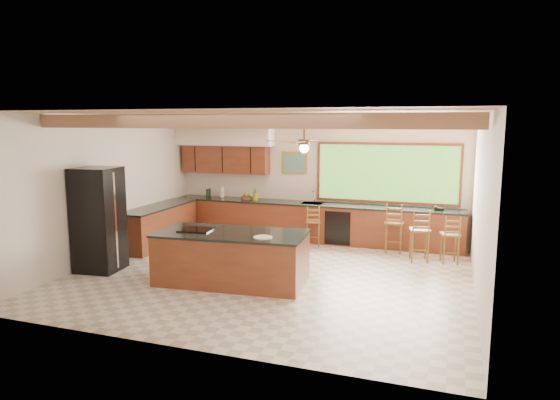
% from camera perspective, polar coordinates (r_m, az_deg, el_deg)
% --- Properties ---
extents(ground, '(7.20, 7.20, 0.00)m').
position_cam_1_polar(ground, '(9.49, -1.13, -8.55)').
color(ground, beige).
rests_on(ground, ground).
extents(room_shell, '(7.27, 6.54, 3.02)m').
position_cam_1_polar(room_shell, '(9.74, -0.76, 5.18)').
color(room_shell, silver).
rests_on(room_shell, ground).
extents(counter_run, '(7.12, 3.10, 1.24)m').
position_cam_1_polar(counter_run, '(11.94, -0.61, -2.60)').
color(counter_run, brown).
rests_on(counter_run, ground).
extents(island, '(2.74, 1.47, 0.94)m').
position_cam_1_polar(island, '(8.98, -5.55, -6.53)').
color(island, brown).
rests_on(island, ground).
extents(refrigerator, '(0.85, 0.83, 2.00)m').
position_cam_1_polar(refrigerator, '(10.17, -20.03, -2.11)').
color(refrigerator, black).
rests_on(refrigerator, ground).
extents(bar_stool_a, '(0.43, 0.43, 0.94)m').
position_cam_1_polar(bar_stool_a, '(11.52, 3.70, -2.56)').
color(bar_stool_a, brown).
rests_on(bar_stool_a, ground).
extents(bar_stool_b, '(0.40, 0.40, 1.10)m').
position_cam_1_polar(bar_stool_b, '(11.15, 12.92, -2.67)').
color(bar_stool_b, brown).
rests_on(bar_stool_b, ground).
extents(bar_stool_c, '(0.46, 0.46, 1.09)m').
position_cam_1_polar(bar_stool_c, '(10.57, 15.66, -3.43)').
color(bar_stool_c, brown).
rests_on(bar_stool_c, ground).
extents(bar_stool_d, '(0.43, 0.43, 0.99)m').
position_cam_1_polar(bar_stool_d, '(10.63, 18.88, -3.86)').
color(bar_stool_d, brown).
rests_on(bar_stool_d, ground).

